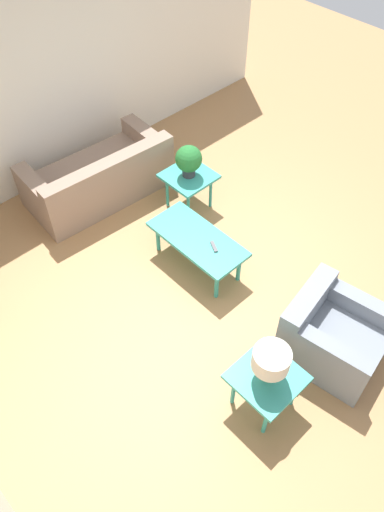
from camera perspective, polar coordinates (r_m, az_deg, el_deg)
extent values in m
plane|color=#A87A4C|center=(5.76, 3.74, -3.25)|extent=(14.00, 14.00, 0.00)
cube|color=silver|center=(6.81, -15.56, 19.16)|extent=(0.12, 7.20, 2.70)
cube|color=gray|center=(6.82, -10.66, 8.43)|extent=(1.05, 1.91, 0.41)
cube|color=gray|center=(6.34, -9.35, 9.41)|extent=(0.32, 1.86, 0.33)
cube|color=gray|center=(6.96, -5.18, 13.33)|extent=(0.94, 0.26, 0.22)
cube|color=gray|center=(6.39, -17.31, 7.30)|extent=(0.94, 0.26, 0.22)
cube|color=slate|center=(5.25, 15.90, -9.37)|extent=(1.04, 0.96, 0.44)
cube|color=slate|center=(5.00, 13.15, -5.17)|extent=(0.33, 0.84, 0.29)
cube|color=slate|center=(4.81, 14.95, -10.12)|extent=(0.93, 0.31, 0.19)
cube|color=slate|center=(5.20, 18.20, -4.95)|extent=(0.93, 0.31, 0.19)
cube|color=teal|center=(5.63, 0.62, 1.97)|extent=(1.17, 0.54, 0.04)
cylinder|color=teal|center=(5.67, 5.37, -1.35)|extent=(0.05, 0.05, 0.41)
cylinder|color=teal|center=(6.13, -1.39, 3.81)|extent=(0.05, 0.05, 0.41)
cylinder|color=teal|center=(5.49, 2.83, -3.31)|extent=(0.05, 0.05, 0.41)
cylinder|color=teal|center=(5.97, -3.92, 2.14)|extent=(0.05, 0.05, 0.41)
cube|color=teal|center=(6.33, -0.37, 9.11)|extent=(0.58, 0.58, 0.04)
cylinder|color=teal|center=(6.49, 2.14, 7.30)|extent=(0.04, 0.04, 0.48)
cylinder|color=teal|center=(6.71, -0.28, 8.94)|extent=(0.04, 0.04, 0.48)
cylinder|color=teal|center=(6.29, -0.44, 5.67)|extent=(0.04, 0.04, 0.48)
cylinder|color=teal|center=(6.51, -2.85, 7.39)|extent=(0.04, 0.04, 0.48)
cube|color=teal|center=(4.60, 8.57, -13.58)|extent=(0.58, 0.58, 0.04)
cylinder|color=teal|center=(4.87, 11.61, -14.95)|extent=(0.04, 0.04, 0.48)
cylinder|color=teal|center=(4.95, 7.99, -12.10)|extent=(0.04, 0.04, 0.48)
cylinder|color=teal|center=(4.71, 8.45, -18.07)|extent=(0.04, 0.04, 0.48)
cylinder|color=teal|center=(4.80, 4.77, -15.02)|extent=(0.04, 0.04, 0.48)
cylinder|color=#333338|center=(6.28, -0.37, 9.63)|extent=(0.16, 0.16, 0.11)
sphere|color=#236B2D|center=(6.16, -0.38, 11.05)|extent=(0.33, 0.33, 0.33)
cylinder|color=#997F4C|center=(4.49, 8.74, -12.86)|extent=(0.11, 0.11, 0.21)
cylinder|color=beige|center=(4.32, 9.05, -11.60)|extent=(0.33, 0.33, 0.19)
cube|color=#4C4C51|center=(5.52, 2.52, 1.08)|extent=(0.16, 0.11, 0.02)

